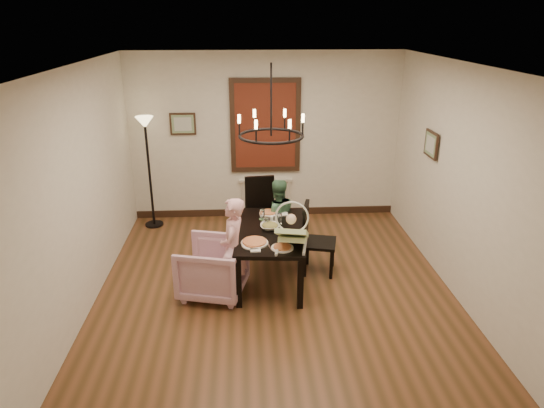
{
  "coord_description": "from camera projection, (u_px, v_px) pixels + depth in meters",
  "views": [
    {
      "loc": [
        -0.37,
        -5.45,
        3.29
      ],
      "look_at": [
        -0.02,
        0.31,
        1.05
      ],
      "focal_mm": 32.0,
      "sensor_mm": 36.0,
      "label": 1
    }
  ],
  "objects": [
    {
      "name": "chair_far",
      "position": [
        262.0,
        212.0,
        7.37
      ],
      "size": [
        0.5,
        0.5,
        1.03
      ],
      "primitive_type": null,
      "rotation": [
        0.0,
        0.0,
        0.11
      ],
      "color": "black",
      "rests_on": "room_shell"
    },
    {
      "name": "salad_bowl",
      "position": [
        270.0,
        226.0,
        6.28
      ],
      "size": [
        0.3,
        0.3,
        0.07
      ],
      "primitive_type": "imported",
      "color": "white",
      "rests_on": "dining_table"
    },
    {
      "name": "armchair",
      "position": [
        212.0,
        268.0,
        6.04
      ],
      "size": [
        0.95,
        0.93,
        0.71
      ],
      "primitive_type": "imported",
      "rotation": [
        0.0,
        0.0,
        -1.81
      ],
      "color": "#D3A1B9",
      "rests_on": "room_shell"
    },
    {
      "name": "chair_right",
      "position": [
        320.0,
        239.0,
        6.52
      ],
      "size": [
        0.52,
        0.52,
        0.98
      ],
      "primitive_type": null,
      "rotation": [
        0.0,
        0.0,
        1.34
      ],
      "color": "black",
      "rests_on": "room_shell"
    },
    {
      "name": "dining_table",
      "position": [
        271.0,
        236.0,
        6.3
      ],
      "size": [
        0.99,
        1.59,
        0.71
      ],
      "rotation": [
        0.0,
        0.0,
        -0.09
      ],
      "color": "black",
      "rests_on": "room_shell"
    },
    {
      "name": "pizza_platter",
      "position": [
        255.0,
        242.0,
        5.88
      ],
      "size": [
        0.33,
        0.33,
        0.04
      ],
      "primitive_type": "cylinder",
      "color": "tan",
      "rests_on": "dining_table"
    },
    {
      "name": "drinking_glass",
      "position": [
        266.0,
        222.0,
        6.31
      ],
      "size": [
        0.07,
        0.07,
        0.14
      ],
      "primitive_type": "cylinder",
      "color": "silver",
      "rests_on": "dining_table"
    },
    {
      "name": "floor_lamp",
      "position": [
        150.0,
        174.0,
        7.85
      ],
      "size": [
        0.3,
        0.3,
        1.8
      ],
      "primitive_type": null,
      "color": "black",
      "rests_on": "room_shell"
    },
    {
      "name": "window_blinds",
      "position": [
        265.0,
        126.0,
        7.99
      ],
      "size": [
        1.0,
        0.03,
        1.4
      ],
      "primitive_type": "cube",
      "color": "maroon",
      "rests_on": "room_shell"
    },
    {
      "name": "chandelier",
      "position": [
        271.0,
        136.0,
        5.82
      ],
      "size": [
        0.8,
        0.8,
        0.04
      ],
      "primitive_type": "torus",
      "color": "black",
      "rests_on": "room_shell"
    },
    {
      "name": "room_shell",
      "position": [
        273.0,
        177.0,
        6.12
      ],
      "size": [
        4.51,
        5.0,
        2.81
      ],
      "color": "brown",
      "rests_on": "ground"
    },
    {
      "name": "picture_back",
      "position": [
        183.0,
        124.0,
        7.91
      ],
      "size": [
        0.42,
        0.03,
        0.36
      ],
      "primitive_type": "cube",
      "color": "black",
      "rests_on": "room_shell"
    },
    {
      "name": "seated_man",
      "position": [
        277.0,
        224.0,
        7.02
      ],
      "size": [
        0.53,
        0.44,
        0.96
      ],
      "primitive_type": "imported",
      "rotation": [
        0.0,
        0.0,
        3.33
      ],
      "color": "#3F6B4C",
      "rests_on": "room_shell"
    },
    {
      "name": "radiator",
      "position": [
        266.0,
        197.0,
        8.47
      ],
      "size": [
        0.92,
        0.12,
        0.62
      ],
      "primitive_type": null,
      "color": "silver",
      "rests_on": "room_shell"
    },
    {
      "name": "picture_right",
      "position": [
        431.0,
        144.0,
        6.65
      ],
      "size": [
        0.03,
        0.42,
        0.36
      ],
      "primitive_type": "cube",
      "rotation": [
        0.0,
        0.0,
        1.57
      ],
      "color": "black",
      "rests_on": "room_shell"
    },
    {
      "name": "baby_bouncer",
      "position": [
        292.0,
        231.0,
        5.76
      ],
      "size": [
        0.53,
        0.66,
        0.38
      ],
      "primitive_type": null,
      "rotation": [
        0.0,
        0.0,
        -0.2
      ],
      "color": "beige",
      "rests_on": "dining_table"
    },
    {
      "name": "elderly_woman",
      "position": [
        233.0,
        257.0,
        5.94
      ],
      "size": [
        0.32,
        0.43,
        1.08
      ],
      "primitive_type": "imported",
      "rotation": [
        0.0,
        0.0,
        -1.74
      ],
      "color": "pink",
      "rests_on": "room_shell"
    }
  ]
}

